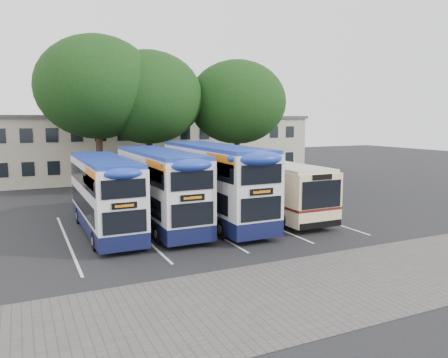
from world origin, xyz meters
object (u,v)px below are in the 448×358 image
lamp_post (236,127)px  tree_right (237,102)px  tree_mid (148,98)px  bus_single (266,184)px  tree_left (97,87)px  bus_dd_mid (159,185)px  bus_dd_right (214,180)px  bus_dd_left (104,192)px

lamp_post → tree_right: size_ratio=0.84×
tree_mid → bus_single: 13.06m
lamp_post → tree_right: 4.39m
tree_left → tree_mid: (3.87, -0.16, -0.68)m
bus_dd_mid → bus_dd_right: bus_dd_right is taller
tree_right → bus_dd_right: bearing=-122.5°
lamp_post → bus_single: 14.86m
tree_mid → bus_dd_left: 13.79m
tree_left → bus_dd_left: (-1.73, -11.55, -6.06)m
lamp_post → bus_dd_right: size_ratio=0.86×
tree_left → bus_dd_mid: 12.98m
bus_dd_mid → tree_mid: bearing=76.8°
tree_left → tree_right: tree_left is taller
tree_right → bus_single: size_ratio=0.99×
tree_left → tree_right: (11.33, -0.86, -0.95)m
tree_left → tree_mid: bearing=-2.4°
tree_left → bus_dd_left: 13.16m
lamp_post → tree_right: bearing=-116.4°
tree_left → tree_right: 11.40m
bus_dd_mid → bus_dd_left: bearing=-178.7°
tree_right → bus_dd_right: 13.90m
bus_dd_mid → tree_left: bearing=96.1°
bus_dd_left → bus_single: bearing=2.6°
tree_left → bus_dd_right: tree_left is taller
tree_right → bus_dd_left: size_ratio=1.15×
tree_right → tree_left: bearing=175.6°
tree_left → bus_dd_right: (4.34, -11.85, -5.78)m
tree_mid → tree_right: 7.50m
lamp_post → tree_left: (-13.03, -2.55, 3.12)m
tree_right → bus_single: bearing=-107.2°
tree_right → tree_mid: bearing=174.6°
lamp_post → bus_single: lamp_post is taller
bus_dd_mid → bus_single: size_ratio=0.92×
tree_mid → bus_dd_left: (-5.60, -11.39, -5.38)m
tree_right → bus_single: (-3.17, -10.24, -5.42)m
tree_mid → bus_dd_mid: bearing=-103.2°
tree_mid → bus_dd_right: tree_mid is taller
tree_mid → tree_right: (7.46, -0.70, -0.27)m
tree_left → bus_dd_right: size_ratio=1.14×
tree_mid → bus_dd_mid: 12.76m
bus_dd_mid → bus_single: bearing=3.1°
tree_mid → bus_dd_right: bearing=-87.7°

